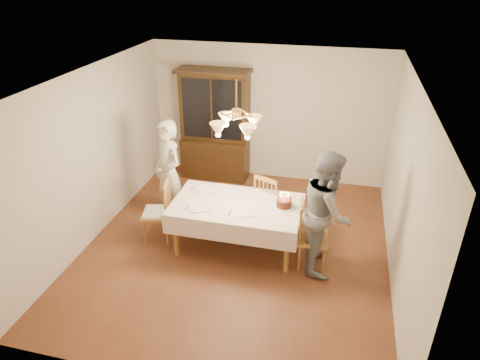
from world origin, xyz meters
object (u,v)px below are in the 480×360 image
(chair_far_side, at_px, (271,205))
(china_hutch, at_px, (215,127))
(dining_table, at_px, (237,208))
(birthday_cake, at_px, (284,203))
(elderly_woman, at_px, (169,173))

(chair_far_side, bearing_deg, china_hutch, 130.72)
(dining_table, xyz_separation_m, chair_far_side, (0.40, 0.62, -0.24))
(chair_far_side, distance_m, birthday_cake, 0.72)
(china_hutch, distance_m, birthday_cake, 2.77)
(china_hutch, bearing_deg, chair_far_side, -49.28)
(elderly_woman, height_order, birthday_cake, elderly_woman)
(dining_table, xyz_separation_m, elderly_woman, (-1.27, 0.51, 0.19))
(dining_table, bearing_deg, china_hutch, 114.06)
(chair_far_side, xyz_separation_m, birthday_cake, (0.28, -0.54, 0.38))
(china_hutch, relative_size, elderly_woman, 1.24)
(china_hutch, bearing_deg, birthday_cake, -52.19)
(birthday_cake, bearing_deg, dining_table, -173.83)
(china_hutch, xyz_separation_m, birthday_cake, (1.69, -2.18, -0.22))
(china_hutch, height_order, birthday_cake, china_hutch)
(dining_table, distance_m, birthday_cake, 0.70)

